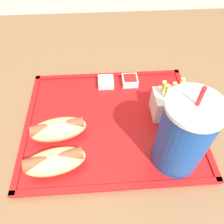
{
  "coord_description": "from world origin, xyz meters",
  "views": [
    {
      "loc": [
        -0.02,
        0.31,
        1.13
      ],
      "look_at": [
        -0.04,
        0.0,
        0.75
      ],
      "focal_mm": 35.0,
      "sensor_mm": 36.0,
      "label": 1
    }
  ],
  "objects_px": {
    "hot_dog_near": "(58,129)",
    "sauce_cup_mayo": "(106,82)",
    "fries_carton": "(170,103)",
    "hot_dog_far": "(55,161)",
    "soda_cup": "(183,135)",
    "sauce_cup_ketchup": "(130,80)"
  },
  "relations": [
    {
      "from": "hot_dog_far",
      "to": "sauce_cup_mayo",
      "type": "height_order",
      "value": "hot_dog_far"
    },
    {
      "from": "hot_dog_near",
      "to": "fries_carton",
      "type": "bearing_deg",
      "value": -169.26
    },
    {
      "from": "soda_cup",
      "to": "sauce_cup_ketchup",
      "type": "height_order",
      "value": "soda_cup"
    },
    {
      "from": "soda_cup",
      "to": "hot_dog_near",
      "type": "relative_size",
      "value": 1.56
    },
    {
      "from": "hot_dog_near",
      "to": "fries_carton",
      "type": "xyz_separation_m",
      "value": [
        -0.25,
        -0.05,
        0.01
      ]
    },
    {
      "from": "soda_cup",
      "to": "hot_dog_far",
      "type": "relative_size",
      "value": 1.55
    },
    {
      "from": "hot_dog_near",
      "to": "sauce_cup_ketchup",
      "type": "bearing_deg",
      "value": -137.9
    },
    {
      "from": "hot_dog_near",
      "to": "fries_carton",
      "type": "height_order",
      "value": "fries_carton"
    },
    {
      "from": "sauce_cup_mayo",
      "to": "sauce_cup_ketchup",
      "type": "height_order",
      "value": "same"
    },
    {
      "from": "hot_dog_far",
      "to": "fries_carton",
      "type": "xyz_separation_m",
      "value": [
        -0.25,
        -0.12,
        0.01
      ]
    },
    {
      "from": "soda_cup",
      "to": "sauce_cup_mayo",
      "type": "relative_size",
      "value": 4.87
    },
    {
      "from": "hot_dog_far",
      "to": "sauce_cup_ketchup",
      "type": "relative_size",
      "value": 3.15
    },
    {
      "from": "hot_dog_far",
      "to": "sauce_cup_mayo",
      "type": "distance_m",
      "value": 0.25
    },
    {
      "from": "fries_carton",
      "to": "sauce_cup_ketchup",
      "type": "height_order",
      "value": "fries_carton"
    },
    {
      "from": "hot_dog_far",
      "to": "hot_dog_near",
      "type": "xyz_separation_m",
      "value": [
        -0.0,
        -0.08,
        -0.0
      ]
    },
    {
      "from": "soda_cup",
      "to": "hot_dog_near",
      "type": "height_order",
      "value": "soda_cup"
    },
    {
      "from": "hot_dog_far",
      "to": "fries_carton",
      "type": "bearing_deg",
      "value": -153.82
    },
    {
      "from": "soda_cup",
      "to": "fries_carton",
      "type": "distance_m",
      "value": 0.13
    },
    {
      "from": "soda_cup",
      "to": "hot_dog_near",
      "type": "xyz_separation_m",
      "value": [
        0.24,
        -0.07,
        -0.06
      ]
    },
    {
      "from": "soda_cup",
      "to": "sauce_cup_ketchup",
      "type": "xyz_separation_m",
      "value": [
        0.06,
        -0.23,
        -0.07
      ]
    },
    {
      "from": "hot_dog_near",
      "to": "sauce_cup_mayo",
      "type": "height_order",
      "value": "hot_dog_near"
    },
    {
      "from": "soda_cup",
      "to": "sauce_cup_mayo",
      "type": "bearing_deg",
      "value": -60.56
    }
  ]
}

